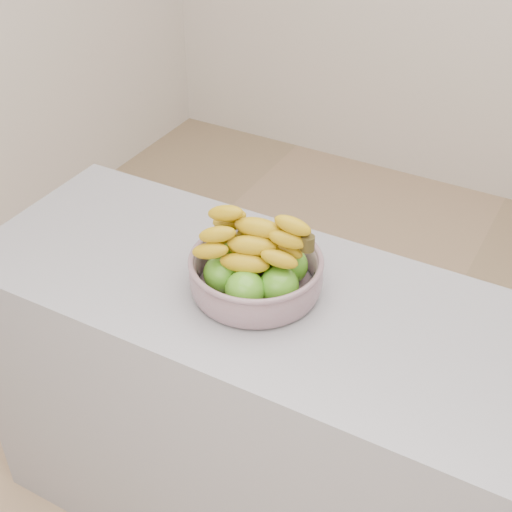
{
  "coord_description": "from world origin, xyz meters",
  "views": [
    {
      "loc": [
        0.4,
        -1.46,
        1.99
      ],
      "look_at": [
        -0.25,
        -0.28,
        1.0
      ],
      "focal_mm": 50.0,
      "sensor_mm": 36.0,
      "label": 1
    }
  ],
  "objects": [
    {
      "name": "fruit_bowl",
      "position": [
        -0.25,
        -0.28,
        0.96
      ],
      "size": [
        0.32,
        0.32,
        0.2
      ],
      "rotation": [
        0.0,
        0.0,
        0.18
      ],
      "color": "#8894A3",
      "rests_on": "counter"
    },
    {
      "name": "counter",
      "position": [
        0.0,
        -0.28,
        0.45
      ],
      "size": [
        2.0,
        0.6,
        0.9
      ],
      "primitive_type": "cube",
      "color": "gray",
      "rests_on": "ground"
    },
    {
      "name": "ground",
      "position": [
        0.0,
        0.0,
        0.0
      ],
      "size": [
        4.0,
        4.0,
        0.0
      ],
      "primitive_type": "plane",
      "color": "#9B7E5F",
      "rests_on": "ground"
    }
  ]
}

